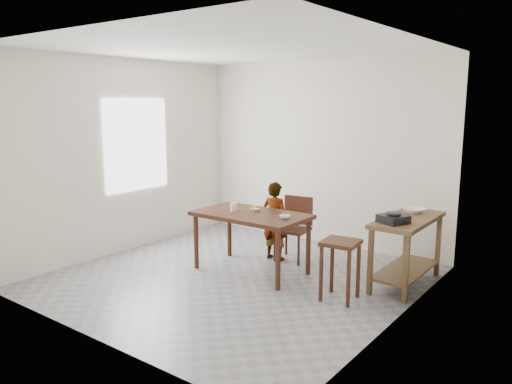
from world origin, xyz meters
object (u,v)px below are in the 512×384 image
Objects in this scene: dining_chair at (292,229)px; stool at (340,270)px; child at (275,221)px; prep_counter at (406,251)px; dining_table at (251,242)px.

dining_chair is 1.29× the size of stool.
child is 1.62× the size of stool.
stool is (1.36, -0.74, -0.20)m from child.
prep_counter is 1.56m from dining_chair.
dining_table is at bearing 173.36° from stool.
stool is at bearing -115.50° from prep_counter.
dining_table is at bearing 91.75° from child.
child is 1.56m from stool.
dining_chair reaches higher than dining_table.
dining_chair is (0.21, 0.11, -0.11)m from child.
child reaches higher than dining_table.
prep_counter is (1.72, 0.70, 0.03)m from dining_table.
child is 1.25× the size of dining_chair.
dining_table is 1.86m from prep_counter.
dining_chair is at bearing 76.72° from dining_table.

